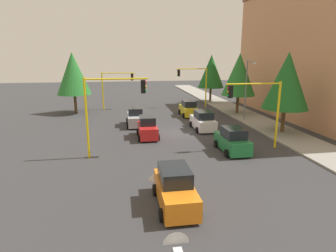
{
  "coord_description": "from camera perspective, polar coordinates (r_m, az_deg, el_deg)",
  "views": [
    {
      "loc": [
        26.89,
        -4.96,
        7.42
      ],
      "look_at": [
        1.98,
        -0.85,
        1.2
      ],
      "focal_mm": 30.49,
      "sensor_mm": 36.0,
      "label": 1
    }
  ],
  "objects": [
    {
      "name": "traffic_signal_far_right",
      "position": [
        41.06,
        -10.38,
        8.48
      ],
      "size": [
        0.36,
        4.59,
        5.26
      ],
      "color": "yellow",
      "rests_on": "ground"
    },
    {
      "name": "car_green",
      "position": [
        23.16,
        12.77,
        -2.88
      ],
      "size": [
        3.96,
        2.01,
        1.98
      ],
      "color": "#1E7238",
      "rests_on": "ground"
    },
    {
      "name": "tree_roadside_far",
      "position": [
        47.23,
        8.63,
        10.76
      ],
      "size": [
        4.18,
        4.18,
        7.64
      ],
      "color": "brown",
      "rests_on": "ground"
    },
    {
      "name": "apartment_block",
      "position": [
        39.23,
        28.15,
        13.04
      ],
      "size": [
        25.72,
        9.3,
        15.89
      ],
      "color": "tan",
      "rests_on": "ground"
    },
    {
      "name": "tree_roadside_mid",
      "position": [
        38.03,
        14.03,
        9.96
      ],
      "size": [
        4.27,
        4.27,
        7.8
      ],
      "color": "brown",
      "rests_on": "ground"
    },
    {
      "name": "lane_arrow_near",
      "position": [
        17.18,
        -1.93,
        -11.73
      ],
      "size": [
        2.4,
        1.1,
        1.1
      ],
      "color": "silver",
      "rests_on": "ground"
    },
    {
      "name": "car_silver",
      "position": [
        31.21,
        -6.54,
        1.68
      ],
      "size": [
        4.0,
        1.98,
        1.98
      ],
      "color": "#B2B5BA",
      "rests_on": "ground"
    },
    {
      "name": "street_lamp_curbside",
      "position": [
        33.77,
        15.63,
        8.11
      ],
      "size": [
        2.15,
        0.28,
        7.0
      ],
      "color": "slate",
      "rests_on": "ground"
    },
    {
      "name": "ground_plane",
      "position": [
        28.33,
        1.05,
        -1.35
      ],
      "size": [
        120.0,
        120.0,
        0.0
      ],
      "primitive_type": "plane",
      "color": "#353538"
    },
    {
      "name": "car_white",
      "position": [
        29.55,
        7.0,
        0.98
      ],
      "size": [
        4.17,
        2.1,
        1.98
      ],
      "color": "white",
      "rests_on": "ground"
    },
    {
      "name": "lane_arrow_mid",
      "position": [
        12.12,
        2.12,
        -23.91
      ],
      "size": [
        2.4,
        1.1,
        1.1
      ],
      "color": "silver",
      "rests_on": "ground"
    },
    {
      "name": "traffic_signal_near_left",
      "position": [
        23.71,
        17.45,
        4.61
      ],
      "size": [
        0.36,
        4.59,
        5.47
      ],
      "color": "yellow",
      "rests_on": "ground"
    },
    {
      "name": "car_yellow",
      "position": [
        36.3,
        4.12,
        3.45
      ],
      "size": [
        4.01,
        1.99,
        1.98
      ],
      "color": "yellow",
      "rests_on": "ground"
    },
    {
      "name": "car_red",
      "position": [
        26.57,
        -4.12,
        -0.42
      ],
      "size": [
        3.74,
        1.92,
        1.98
      ],
      "color": "red",
      "rests_on": "ground"
    },
    {
      "name": "tree_opposite_side",
      "position": [
        39.42,
        -18.45,
        9.92
      ],
      "size": [
        4.33,
        4.33,
        7.93
      ],
      "color": "brown",
      "rests_on": "ground"
    },
    {
      "name": "car_orange",
      "position": [
        14.76,
        1.43,
        -12.4
      ],
      "size": [
        4.16,
        2.0,
        1.98
      ],
      "color": "orange",
      "rests_on": "ground"
    },
    {
      "name": "sidewalk_kerb",
      "position": [
        36.2,
        16.15,
        1.58
      ],
      "size": [
        80.0,
        4.0,
        0.15
      ],
      "primitive_type": "cube",
      "color": "gray",
      "rests_on": "ground"
    },
    {
      "name": "traffic_signal_far_left",
      "position": [
        42.39,
        5.31,
        9.25
      ],
      "size": [
        0.36,
        4.59,
        5.76
      ],
      "color": "yellow",
      "rests_on": "ground"
    },
    {
      "name": "tree_roadside_near",
      "position": [
        29.39,
        22.66,
        8.34
      ],
      "size": [
        4.28,
        4.28,
        7.83
      ],
      "color": "brown",
      "rests_on": "ground"
    },
    {
      "name": "traffic_signal_near_right",
      "position": [
        21.15,
        -11.41,
        4.84
      ],
      "size": [
        0.36,
        4.59,
        5.97
      ],
      "color": "yellow",
      "rests_on": "ground"
    }
  ]
}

